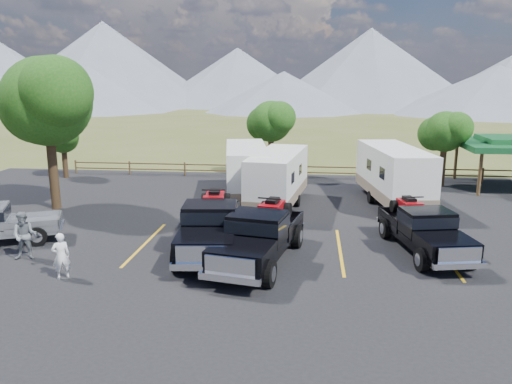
# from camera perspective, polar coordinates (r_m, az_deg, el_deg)

# --- Properties ---
(ground) EXTENTS (320.00, 320.00, 0.00)m
(ground) POSITION_cam_1_polar(r_m,az_deg,el_deg) (16.54, 3.25, -11.24)
(ground) COLOR #4A5524
(ground) RESTS_ON ground
(asphalt_lot) EXTENTS (44.00, 34.00, 0.04)m
(asphalt_lot) POSITION_cam_1_polar(r_m,az_deg,el_deg) (19.30, 3.75, -7.54)
(asphalt_lot) COLOR black
(asphalt_lot) RESTS_ON ground
(stall_lines) EXTENTS (12.12, 5.50, 0.01)m
(stall_lines) POSITION_cam_1_polar(r_m,az_deg,el_deg) (20.23, 3.88, -6.49)
(stall_lines) COLOR gold
(stall_lines) RESTS_ON asphalt_lot
(tree_big_nw) EXTENTS (5.54, 5.18, 7.84)m
(tree_big_nw) POSITION_cam_1_polar(r_m,az_deg,el_deg) (27.55, -22.85, 9.52)
(tree_big_nw) COLOR black
(tree_big_nw) RESTS_ON ground
(tree_ne_a) EXTENTS (3.11, 2.92, 4.76)m
(tree_ne_a) POSITION_cam_1_polar(r_m,az_deg,el_deg) (33.28, 20.76, 6.45)
(tree_ne_a) COLOR black
(tree_ne_a) RESTS_ON ground
(tree_north) EXTENTS (3.46, 3.24, 5.25)m
(tree_north) POSITION_cam_1_polar(r_m,az_deg,el_deg) (34.32, 1.70, 8.05)
(tree_north) COLOR black
(tree_north) RESTS_ON ground
(tree_nw_small) EXTENTS (2.59, 2.43, 3.85)m
(tree_nw_small) POSITION_cam_1_polar(r_m,az_deg,el_deg) (36.42, -21.23, 5.80)
(tree_nw_small) COLOR black
(tree_nw_small) RESTS_ON ground
(rail_fence) EXTENTS (36.12, 0.12, 1.00)m
(rail_fence) POSITION_cam_1_polar(r_m,az_deg,el_deg) (34.15, 8.35, 2.42)
(rail_fence) COLOR #523923
(rail_fence) RESTS_ON ground
(pavilion) EXTENTS (6.20, 6.20, 3.22)m
(pavilion) POSITION_cam_1_polar(r_m,az_deg,el_deg) (34.56, 27.17, 4.92)
(pavilion) COLOR #523923
(pavilion) RESTS_ON ground
(mountain_range) EXTENTS (209.00, 71.00, 20.00)m
(mountain_range) POSITION_cam_1_polar(r_m,az_deg,el_deg) (121.34, 2.46, 13.47)
(mountain_range) COLOR slate
(mountain_range) RESTS_ON ground
(rig_left) EXTENTS (2.86, 6.80, 2.21)m
(rig_left) POSITION_cam_1_polar(r_m,az_deg,el_deg) (19.80, -5.17, -3.73)
(rig_left) COLOR black
(rig_left) RESTS_ON asphalt_lot
(rig_center) EXTENTS (3.25, 6.71, 2.15)m
(rig_center) POSITION_cam_1_polar(r_m,az_deg,el_deg) (18.59, 0.44, -4.89)
(rig_center) COLOR black
(rig_center) RESTS_ON asphalt_lot
(rig_right) EXTENTS (3.01, 6.12, 1.96)m
(rig_right) POSITION_cam_1_polar(r_m,az_deg,el_deg) (20.71, 18.60, -3.97)
(rig_right) COLOR black
(rig_right) RESTS_ON asphalt_lot
(trailer_left) EXTENTS (3.32, 8.62, 2.98)m
(trailer_left) POSITION_cam_1_polar(r_m,az_deg,el_deg) (28.19, -1.11, 2.39)
(trailer_left) COLOR white
(trailer_left) RESTS_ON asphalt_lot
(trailer_center) EXTENTS (3.04, 8.43, 2.91)m
(trailer_center) POSITION_cam_1_polar(r_m,az_deg,el_deg) (26.36, 2.52, 1.55)
(trailer_center) COLOR white
(trailer_center) RESTS_ON asphalt_lot
(trailer_right) EXTENTS (3.36, 8.98, 3.10)m
(trailer_right) POSITION_cam_1_polar(r_m,az_deg,el_deg) (27.78, 15.41, 1.90)
(trailer_right) COLOR white
(trailer_right) RESTS_ON asphalt_lot
(person_a) EXTENTS (0.71, 0.66, 1.62)m
(person_a) POSITION_cam_1_polar(r_m,az_deg,el_deg) (18.34, -21.39, -6.80)
(person_a) COLOR white
(person_a) RESTS_ON asphalt_lot
(person_b) EXTENTS (1.04, 0.89, 1.84)m
(person_b) POSITION_cam_1_polar(r_m,az_deg,el_deg) (20.74, -24.93, -4.55)
(person_b) COLOR slate
(person_b) RESTS_ON asphalt_lot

